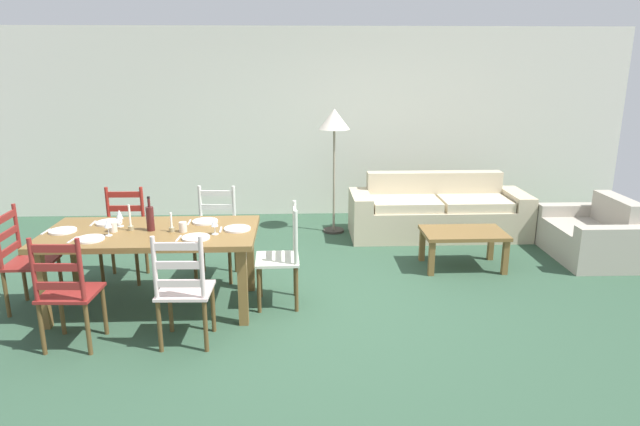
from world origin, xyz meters
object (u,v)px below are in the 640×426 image
object	(u,v)px
coffee_cup_primary	(183,227)
dining_chair_head_west	(25,260)
wine_glass_near_right	(214,222)
standing_lamp	(334,127)
dining_chair_near_left	(67,292)
coffee_cup_secondary	(113,227)
wine_bottle	(150,218)
wine_glass_far_left	(119,215)
armchair_upholstered	(594,237)
dining_chair_near_right	(184,290)
dining_chair_head_east	(283,256)
wine_glass_near_left	(108,224)
coffee_table	(463,237)
dining_chair_far_left	(124,235)
dining_chair_far_right	(216,233)
dining_table	(151,240)
couch	(437,213)

from	to	relation	value
coffee_cup_primary	dining_chair_head_west	bearing A→B (deg)	177.10
wine_glass_near_right	coffee_cup_primary	bearing A→B (deg)	163.24
standing_lamp	dining_chair_near_left	bearing A→B (deg)	-126.89
wine_glass_near_right	coffee_cup_secondary	world-z (taller)	wine_glass_near_right
wine_bottle	wine_glass_far_left	size ratio (longest dim) A/B	1.96
armchair_upholstered	dining_chair_head_west	bearing A→B (deg)	-169.11
dining_chair_head_west	dining_chair_near_right	bearing A→B (deg)	-25.39
wine_glass_far_left	coffee_cup_primary	distance (m)	0.65
dining_chair_near_right	coffee_cup_secondary	size ratio (longest dim) A/B	10.67
dining_chair_head_east	wine_bottle	world-z (taller)	wine_bottle
wine_glass_near_right	armchair_upholstered	bearing A→B (deg)	17.37
dining_chair_head_west	standing_lamp	bearing A→B (deg)	37.61
wine_glass_near_right	standing_lamp	xyz separation A→B (m)	(1.21, 2.46, 0.55)
wine_glass_near_left	coffee_cup_secondary	bearing A→B (deg)	88.19
dining_chair_near_left	standing_lamp	size ratio (longest dim) A/B	0.59
wine_glass_near_left	coffee_cup_primary	xyz separation A→B (m)	(0.63, 0.09, -0.07)
coffee_cup_primary	coffee_table	world-z (taller)	coffee_cup_primary
dining_chair_head_west	armchair_upholstered	size ratio (longest dim) A/B	0.83
wine_bottle	wine_glass_near_right	distance (m)	0.61
dining_chair_near_right	dining_chair_head_east	world-z (taller)	same
wine_glass_far_left	coffee_table	bearing A→B (deg)	12.66
dining_chair_head_west	dining_chair_head_east	distance (m)	2.36
dining_chair_near_right	dining_chair_far_left	bearing A→B (deg)	121.38
dining_chair_far_right	standing_lamp	world-z (taller)	standing_lamp
wine_glass_near_right	standing_lamp	size ratio (longest dim) A/B	0.10
dining_chair_far_left	armchair_upholstered	bearing A→B (deg)	4.44
coffee_table	standing_lamp	xyz separation A→B (m)	(-1.34, 1.40, 1.06)
dining_chair_near_right	coffee_cup_primary	size ratio (longest dim) A/B	10.67
dining_chair_near_left	dining_chair_head_west	world-z (taller)	same
dining_chair_far_right	coffee_table	bearing A→B (deg)	3.07
coffee_cup_primary	dining_chair_far_left	bearing A→B (deg)	134.29
dining_chair_head_east	coffee_table	size ratio (longest dim) A/B	1.07
dining_chair_far_left	dining_chair_near_left	bearing A→B (deg)	-89.87
dining_chair_far_left	standing_lamp	xyz separation A→B (m)	(2.30, 1.56, 0.93)
coffee_cup_primary	wine_bottle	bearing A→B (deg)	170.21
coffee_cup_secondary	armchair_upholstered	bearing A→B (deg)	13.15
dining_chair_near_right	armchair_upholstered	bearing A→B (deg)	23.52
dining_chair_head_west	coffee_cup_secondary	xyz separation A→B (m)	(0.84, -0.05, 0.32)
dining_chair_near_right	standing_lamp	xyz separation A→B (m)	(1.39, 3.05, 0.93)
dining_chair_head_west	wine_glass_near_right	distance (m)	1.81
dining_table	coffee_cup_primary	size ratio (longest dim) A/B	21.11
dining_table	wine_bottle	xyz separation A→B (m)	(0.00, 0.01, 0.20)
dining_chair_near_left	dining_chair_head_west	bearing A→B (deg)	131.80
wine_glass_near_right	wine_glass_far_left	world-z (taller)	same
dining_chair_far_left	dining_chair_head_east	distance (m)	1.83
dining_chair_near_left	wine_glass_far_left	distance (m)	0.97
couch	standing_lamp	bearing A→B (deg)	172.22
coffee_cup_primary	couch	size ratio (longest dim) A/B	0.04
dining_chair_head_east	armchair_upholstered	bearing A→B (deg)	17.56
wine_glass_near_left	coffee_cup_secondary	world-z (taller)	wine_glass_near_left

